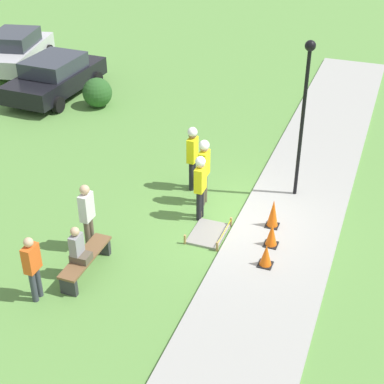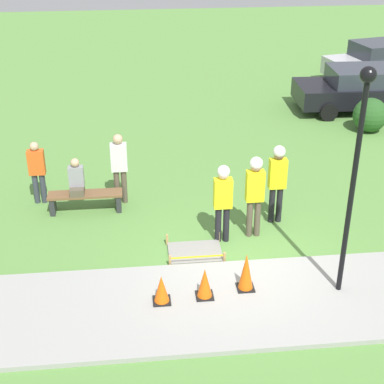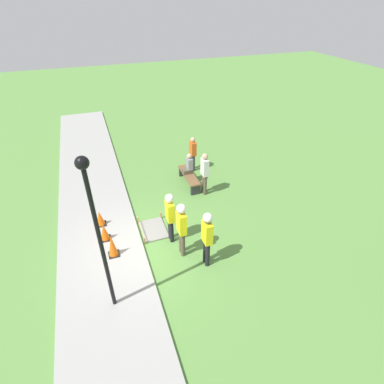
{
  "view_description": "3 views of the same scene",
  "coord_description": "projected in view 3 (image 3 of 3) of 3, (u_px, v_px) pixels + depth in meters",
  "views": [
    {
      "loc": [
        -12.58,
        -3.4,
        8.85
      ],
      "look_at": [
        -0.5,
        1.09,
        0.98
      ],
      "focal_mm": 55.0,
      "sensor_mm": 36.0,
      "label": 1
    },
    {
      "loc": [
        -2.05,
        -10.17,
        7.05
      ],
      "look_at": [
        -0.79,
        1.51,
        1.0
      ],
      "focal_mm": 55.0,
      "sensor_mm": 36.0,
      "label": 2
    },
    {
      "loc": [
        7.19,
        -0.87,
        7.09
      ],
      "look_at": [
        -1.04,
        2.04,
        1.17
      ],
      "focal_mm": 28.0,
      "sensor_mm": 36.0,
      "label": 3
    }
  ],
  "objects": [
    {
      "name": "traffic_cone_far_patch",
      "position": [
        104.0,
        232.0,
        9.94
      ],
      "size": [
        0.34,
        0.34,
        0.63
      ],
      "color": "black",
      "rests_on": "sidewalk"
    },
    {
      "name": "park_bench",
      "position": [
        189.0,
        177.0,
        12.94
      ],
      "size": [
        1.8,
        0.44,
        0.5
      ],
      "color": "#2D2D33",
      "rests_on": "ground_plane"
    },
    {
      "name": "worker_trainee",
      "position": [
        182.0,
        225.0,
        9.04
      ],
      "size": [
        0.4,
        0.28,
        1.95
      ],
      "color": "brown",
      "rests_on": "ground_plane"
    },
    {
      "name": "ground_plane",
      "position": [
        144.0,
        250.0,
        9.83
      ],
      "size": [
        60.0,
        60.0,
        0.0
      ],
      "primitive_type": "plane",
      "color": "#5B8E42"
    },
    {
      "name": "worker_supervisor",
      "position": [
        170.0,
        213.0,
        9.61
      ],
      "size": [
        0.4,
        0.27,
        1.86
      ],
      "color": "black",
      "rests_on": "ground_plane"
    },
    {
      "name": "sidewalk",
      "position": [
        102.0,
        259.0,
        9.44
      ],
      "size": [
        28.0,
        2.67,
        0.1
      ],
      "color": "#9E9E99",
      "rests_on": "ground_plane"
    },
    {
      "name": "bystander_in_orange_shirt",
      "position": [
        193.0,
        152.0,
        13.69
      ],
      "size": [
        0.4,
        0.22,
        1.64
      ],
      "color": "#383D47",
      "rests_on": "ground_plane"
    },
    {
      "name": "person_seated_on_bench",
      "position": [
        189.0,
        165.0,
        12.82
      ],
      "size": [
        0.36,
        0.44,
        0.89
      ],
      "color": "brown",
      "rests_on": "park_bench"
    },
    {
      "name": "bystander_in_gray_shirt",
      "position": [
        205.0,
        171.0,
        11.98
      ],
      "size": [
        0.4,
        0.24,
        1.84
      ],
      "color": "brown",
      "rests_on": "ground_plane"
    },
    {
      "name": "traffic_cone_near_patch",
      "position": [
        100.0,
        218.0,
        10.59
      ],
      "size": [
        0.34,
        0.34,
        0.58
      ],
      "color": "black",
      "rests_on": "sidewalk"
    },
    {
      "name": "wet_concrete_patch",
      "position": [
        153.0,
        229.0,
        10.61
      ],
      "size": [
        1.2,
        0.9,
        0.26
      ],
      "color": "gray",
      "rests_on": "ground_plane"
    },
    {
      "name": "worker_assistant",
      "position": [
        207.0,
        234.0,
        8.7
      ],
      "size": [
        0.4,
        0.28,
        1.95
      ],
      "color": "black",
      "rests_on": "ground_plane"
    },
    {
      "name": "lamppost_near",
      "position": [
        96.0,
        221.0,
        6.45
      ],
      "size": [
        0.28,
        0.28,
        4.42
      ],
      "color": "black",
      "rests_on": "sidewalk"
    },
    {
      "name": "traffic_cone_sidewalk_edge",
      "position": [
        112.0,
        246.0,
        9.3
      ],
      "size": [
        0.34,
        0.34,
        0.79
      ],
      "color": "black",
      "rests_on": "sidewalk"
    }
  ]
}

